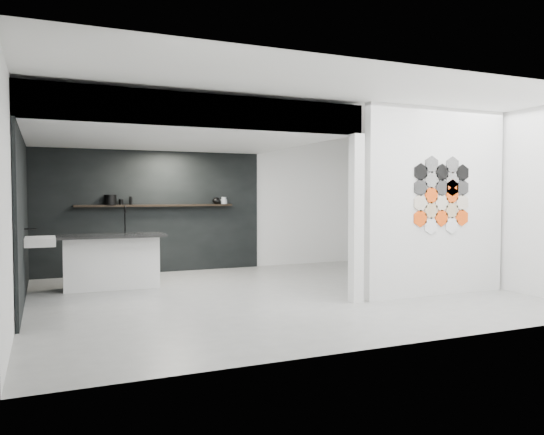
% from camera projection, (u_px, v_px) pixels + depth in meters
% --- Properties ---
extents(floor, '(7.00, 6.00, 0.01)m').
position_uv_depth(floor, '(274.00, 294.00, 8.03)').
color(floor, gray).
extents(partition_panel, '(2.45, 0.15, 2.80)m').
position_uv_depth(partition_panel, '(436.00, 202.00, 7.93)').
color(partition_panel, silver).
rests_on(partition_panel, floor).
extents(bay_clad_back, '(4.40, 0.04, 2.35)m').
position_uv_depth(bay_clad_back, '(150.00, 212.00, 10.19)').
color(bay_clad_back, black).
rests_on(bay_clad_back, floor).
extents(bay_clad_left, '(0.04, 4.00, 2.35)m').
position_uv_depth(bay_clad_left, '(22.00, 218.00, 7.53)').
color(bay_clad_left, black).
rests_on(bay_clad_left, floor).
extents(bulkhead, '(4.40, 4.00, 0.40)m').
position_uv_depth(bulkhead, '(173.00, 128.00, 8.33)').
color(bulkhead, silver).
rests_on(bulkhead, corner_column).
extents(corner_column, '(0.16, 0.16, 2.35)m').
position_uv_depth(corner_column, '(356.00, 219.00, 7.39)').
color(corner_column, silver).
rests_on(corner_column, floor).
extents(fascia_beam, '(4.40, 0.16, 0.40)m').
position_uv_depth(fascia_beam, '(207.00, 111.00, 6.56)').
color(fascia_beam, silver).
rests_on(fascia_beam, corner_column).
extents(wall_basin, '(0.40, 0.60, 0.12)m').
position_uv_depth(wall_basin, '(40.00, 241.00, 7.45)').
color(wall_basin, silver).
rests_on(wall_basin, bay_clad_left).
extents(display_shelf, '(3.00, 0.15, 0.04)m').
position_uv_depth(display_shelf, '(157.00, 205.00, 10.13)').
color(display_shelf, black).
rests_on(display_shelf, bay_clad_back).
extents(kitchen_island, '(1.67, 0.78, 1.33)m').
position_uv_depth(kitchen_island, '(112.00, 260.00, 8.52)').
color(kitchen_island, silver).
rests_on(kitchen_island, floor).
extents(stockpot, '(0.28, 0.28, 0.19)m').
position_uv_depth(stockpot, '(110.00, 200.00, 9.79)').
color(stockpot, black).
rests_on(stockpot, display_shelf).
extents(kettle, '(0.16, 0.16, 0.13)m').
position_uv_depth(kettle, '(216.00, 201.00, 10.60)').
color(kettle, black).
rests_on(kettle, display_shelf).
extents(glass_bowl, '(0.15, 0.15, 0.09)m').
position_uv_depth(glass_bowl, '(224.00, 202.00, 10.66)').
color(glass_bowl, gray).
rests_on(glass_bowl, display_shelf).
extents(glass_vase, '(0.12, 0.12, 0.14)m').
position_uv_depth(glass_vase, '(224.00, 200.00, 10.66)').
color(glass_vase, gray).
rests_on(glass_vase, display_shelf).
extents(bottle_dark, '(0.07, 0.07, 0.15)m').
position_uv_depth(bottle_dark, '(131.00, 201.00, 9.94)').
color(bottle_dark, black).
rests_on(bottle_dark, display_shelf).
extents(utensil_cup, '(0.10, 0.10, 0.10)m').
position_uv_depth(utensil_cup, '(121.00, 202.00, 9.87)').
color(utensil_cup, black).
rests_on(utensil_cup, display_shelf).
extents(hex_tile_cluster, '(1.04, 0.02, 1.16)m').
position_uv_depth(hex_tile_cluster, '(442.00, 195.00, 7.86)').
color(hex_tile_cluster, '#F24B0C').
rests_on(hex_tile_cluster, partition_panel).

